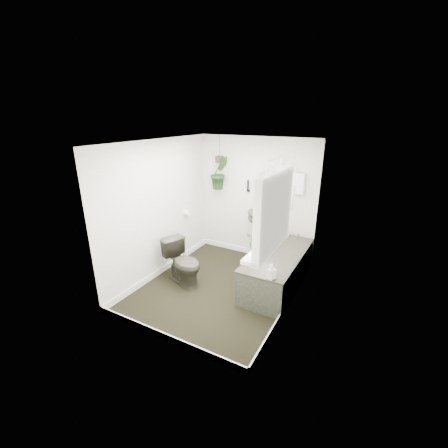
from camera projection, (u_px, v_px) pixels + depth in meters
The scene contains 22 objects.
floor at pixel (220, 287), 4.90m from camera, with size 2.30×2.80×0.02m, color black.
ceiling at pixel (219, 141), 4.10m from camera, with size 2.30×2.80×0.02m, color white.
wall_back at pixel (256, 199), 5.66m from camera, with size 2.30×0.02×2.30m, color white.
wall_front at pixel (157, 258), 3.34m from camera, with size 2.30×0.02×2.30m, color white.
wall_left at pixel (159, 210), 5.02m from camera, with size 0.02×2.80×2.30m, color white.
wall_right at pixel (295, 235), 3.98m from camera, with size 0.02×2.80×2.30m, color white.
skirting at pixel (220, 284), 4.88m from camera, with size 2.30×2.80×0.10m, color white.
bathtub at pixel (278, 270), 4.85m from camera, with size 0.72×1.72×0.58m, color #2E2C22, non-canonical shape.
bath_screen at pixel (272, 201), 5.06m from camera, with size 0.04×0.72×1.40m, color silver, non-canonical shape.
shower_box at pixel (298, 183), 5.11m from camera, with size 0.20×0.10×0.35m, color white.
oval_mirror at pixel (269, 183), 5.40m from camera, with size 0.46×0.03×0.62m, color beige.
wall_sconce at pixel (248, 186), 5.60m from camera, with size 0.04×0.04×0.22m, color black.
toilet_roll_holder at pixel (187, 213), 5.66m from camera, with size 0.11×0.11×0.11m, color white.
window_recess at pixel (274, 212), 3.26m from camera, with size 0.08×1.00×0.90m, color white.
window_sill at pixel (266, 246), 3.44m from camera, with size 0.18×1.00×0.04m, color white.
window_blinds at pixel (270, 212), 3.28m from camera, with size 0.01×0.86×0.76m, color white.
toilet at pixel (183, 262), 4.92m from camera, with size 0.41×0.72×0.74m, color #2E2C22.
pedestal_sink at pixel (263, 237), 5.60m from camera, with size 0.59×0.50×1.00m, color #2E2C22, non-canonical shape.
sill_plant at pixel (257, 240), 3.26m from camera, with size 0.22×0.19×0.24m, color black.
hanging_plant at pixel (219, 173), 5.69m from camera, with size 0.34×0.28×0.63m, color black.
soap_bottle at pixel (271, 271), 3.99m from camera, with size 0.10×0.10×0.21m, color black.
hanging_pot at pixel (219, 159), 5.60m from camera, with size 0.16×0.16×0.12m, color #32271C.
Camera 1 is at (2.10, -3.69, 2.66)m, focal length 24.00 mm.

